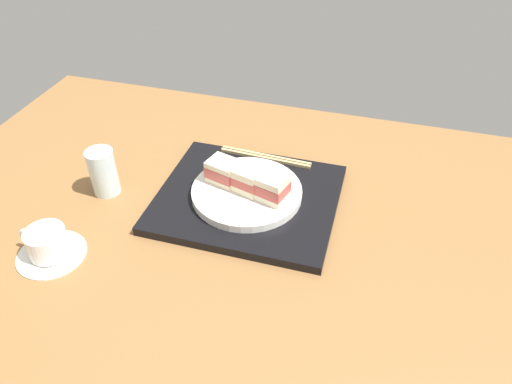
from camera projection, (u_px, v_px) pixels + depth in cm
name	position (u px, v px, depth cm)	size (l,w,h in cm)	color
ground_plane	(221.00, 220.00, 103.54)	(140.00, 100.00, 3.00)	brown
serving_tray	(248.00, 199.00, 105.21)	(38.65, 33.20, 1.99)	black
sandwich_plate	(247.00, 192.00, 103.97)	(23.98, 23.98, 1.78)	silver
sandwich_near	(271.00, 187.00, 99.34)	(8.13, 7.12, 5.63)	#EFE5C1
sandwich_middle	(247.00, 179.00, 101.69)	(8.26, 7.01, 5.43)	beige
sandwich_far	(224.00, 171.00, 104.07)	(7.97, 7.05, 5.14)	beige
chopsticks_pair	(265.00, 157.00, 115.19)	(22.46, 2.82, 0.70)	tan
coffee_cup	(48.00, 245.00, 91.76)	(13.24, 13.24, 6.25)	white
drinking_glass	(103.00, 172.00, 105.46)	(6.01, 6.01, 10.77)	silver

